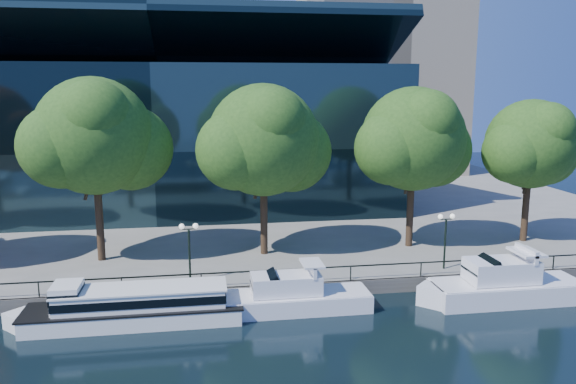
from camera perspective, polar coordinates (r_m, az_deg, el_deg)
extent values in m
plane|color=black|center=(34.78, -8.70, -12.99)|extent=(160.00, 160.00, 0.00)
cube|color=slate|center=(69.69, -8.93, -0.52)|extent=(90.00, 67.00, 1.00)
cube|color=#47443F|center=(37.42, -8.76, -10.42)|extent=(90.00, 0.25, 1.00)
cube|color=black|center=(37.11, -8.83, -8.22)|extent=(88.20, 0.08, 0.08)
cube|color=black|center=(37.28, -8.80, -8.94)|extent=(0.07, 0.07, 0.90)
cube|color=black|center=(64.29, -12.69, 5.17)|extent=(50.00, 24.00, 16.00)
cube|color=black|center=(60.14, -13.31, 13.85)|extent=(50.00, 17.14, 7.86)
cube|color=white|center=(35.39, -15.29, -11.96)|extent=(12.53, 3.04, 0.98)
cube|color=black|center=(35.20, -15.34, -11.19)|extent=(12.78, 3.10, 0.11)
cube|color=white|center=(36.65, -25.28, -11.83)|extent=(2.52, 2.52, 0.98)
cube|color=white|center=(34.95, -14.64, -10.33)|extent=(9.77, 2.49, 1.07)
cube|color=black|center=(34.94, -14.65, -10.26)|extent=(9.90, 2.56, 0.49)
cube|color=white|center=(34.75, -14.69, -9.43)|extent=(10.02, 2.62, 0.09)
cube|color=white|center=(35.55, -21.52, -9.92)|extent=(1.61, 2.13, 1.61)
cube|color=black|center=(35.49, -21.54, -9.65)|extent=(1.66, 2.19, 0.63)
cube|color=white|center=(35.95, 0.58, -11.10)|extent=(9.62, 2.75, 1.10)
cube|color=white|center=(35.52, -7.25, -11.47)|extent=(2.11, 2.11, 1.10)
cube|color=white|center=(35.74, 0.58, -10.26)|extent=(9.43, 2.69, 0.07)
cube|color=white|center=(35.43, -0.20, -9.29)|extent=(4.33, 2.06, 1.19)
cube|color=black|center=(35.25, -2.23, -9.25)|extent=(1.89, 1.98, 1.50)
cube|color=white|center=(35.42, 2.44, -7.82)|extent=(0.23, 2.14, 0.73)
cube|color=white|center=(35.30, 2.45, -7.26)|extent=(1.28, 2.14, 0.14)
cube|color=white|center=(39.98, 21.33, -9.41)|extent=(9.90, 3.08, 1.32)
cube|color=white|center=(37.80, 14.73, -10.17)|extent=(2.43, 2.43, 1.32)
cube|color=white|center=(39.76, 21.39, -8.48)|extent=(9.70, 3.02, 0.09)
cube|color=white|center=(39.27, 20.85, -7.45)|extent=(4.45, 2.31, 1.43)
cube|color=black|center=(38.62, 19.18, -7.47)|extent=(2.01, 2.22, 1.66)
cube|color=white|center=(39.82, 23.06, -5.79)|extent=(0.27, 2.40, 0.88)
cube|color=white|center=(39.79, 23.07, -5.63)|extent=(1.54, 2.40, 0.16)
cylinder|color=black|center=(44.02, -18.65, -1.88)|extent=(0.56, 0.56, 7.48)
cylinder|color=black|center=(43.62, -18.19, 1.96)|extent=(1.19, 1.80, 3.74)
cylinder|color=black|center=(43.33, -19.45, 1.47)|extent=(1.09, 1.24, 3.35)
sphere|color=#224916|center=(43.21, -19.10, 5.41)|extent=(8.55, 8.55, 8.55)
sphere|color=#224916|center=(44.23, -15.72, 4.31)|extent=(6.41, 6.41, 6.41)
sphere|color=#224916|center=(42.86, -22.06, 4.31)|extent=(5.98, 5.98, 5.98)
sphere|color=#224916|center=(41.35, -19.04, 7.28)|extent=(5.13, 5.13, 5.13)
cylinder|color=black|center=(43.41, -2.47, -1.74)|extent=(0.56, 0.56, 7.12)
cylinder|color=black|center=(43.15, -1.87, 1.97)|extent=(1.15, 1.73, 3.57)
cylinder|color=black|center=(42.59, -2.98, 1.50)|extent=(1.06, 1.19, 3.19)
sphere|color=#224916|center=(42.58, -2.52, 5.29)|extent=(8.50, 8.50, 8.50)
sphere|color=#224916|center=(44.27, 0.32, 4.13)|extent=(6.38, 6.38, 6.38)
sphere|color=#224916|center=(41.62, -5.30, 4.25)|extent=(5.95, 5.95, 5.95)
sphere|color=#224916|center=(40.83, -1.67, 7.16)|extent=(5.10, 5.10, 5.10)
cylinder|color=black|center=(46.58, 12.32, -1.18)|extent=(0.56, 0.56, 7.03)
cylinder|color=black|center=(46.47, 12.95, 2.23)|extent=(1.14, 1.71, 3.52)
cylinder|color=black|center=(45.72, 12.12, 1.81)|extent=(1.05, 1.18, 3.15)
sphere|color=#224916|center=(45.81, 12.59, 5.29)|extent=(8.26, 8.26, 8.26)
sphere|color=#224916|center=(47.91, 14.53, 4.19)|extent=(6.19, 6.19, 6.19)
sphere|color=#224916|center=(44.38, 10.46, 4.40)|extent=(5.78, 5.78, 5.78)
sphere|color=#224916|center=(44.33, 13.95, 6.93)|extent=(4.95, 4.95, 4.95)
cylinder|color=black|center=(51.16, 23.03, -0.99)|extent=(0.56, 0.56, 6.58)
cylinder|color=black|center=(51.17, 23.59, 1.91)|extent=(1.09, 1.62, 3.30)
cylinder|color=black|center=(50.31, 23.01, 1.54)|extent=(1.00, 1.13, 2.95)
sphere|color=#224916|center=(50.47, 23.43, 4.50)|extent=(7.34, 7.34, 7.34)
sphere|color=#224916|center=(52.57, 24.59, 3.62)|extent=(5.51, 5.51, 5.51)
sphere|color=#224916|center=(48.94, 22.02, 3.79)|extent=(5.14, 5.14, 5.14)
sphere|color=#224916|center=(49.34, 24.81, 5.78)|extent=(4.41, 4.41, 4.41)
cylinder|color=black|center=(38.05, -9.97, -6.43)|extent=(0.14, 0.14, 3.60)
cube|color=black|center=(37.55, -10.06, -3.73)|extent=(0.90, 0.06, 0.06)
sphere|color=white|center=(37.52, -10.76, -3.45)|extent=(0.36, 0.36, 0.36)
sphere|color=white|center=(37.50, -9.38, -3.42)|extent=(0.36, 0.36, 0.36)
cylinder|color=black|center=(41.70, 15.66, -5.15)|extent=(0.14, 0.14, 3.60)
cube|color=black|center=(41.25, 15.78, -2.67)|extent=(0.90, 0.06, 0.06)
sphere|color=white|center=(41.02, 15.23, -2.43)|extent=(0.36, 0.36, 0.36)
sphere|color=white|center=(41.39, 16.37, -2.37)|extent=(0.36, 0.36, 0.36)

